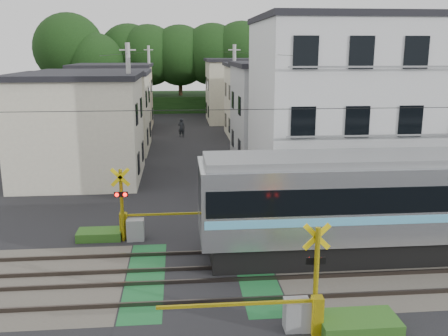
{
  "coord_description": "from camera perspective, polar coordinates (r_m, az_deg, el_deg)",
  "views": [
    {
      "loc": [
        -0.65,
        -15.87,
        7.61
      ],
      "look_at": [
        1.26,
        5.0,
        2.63
      ],
      "focal_mm": 40.0,
      "sensor_mm": 36.0,
      "label": 1
    }
  ],
  "objects": [
    {
      "name": "track_bed",
      "position": [
        17.6,
        -2.66,
        -12.15
      ],
      "size": [
        120.0,
        120.0,
        0.14
      ],
      "color": "#47423A",
      "rests_on": "ground"
    },
    {
      "name": "catenary",
      "position": [
        17.68,
        17.02,
        -0.03
      ],
      "size": [
        60.0,
        5.04,
        7.0
      ],
      "color": "#2D2D33",
      "rests_on": "ground"
    },
    {
      "name": "houses_row",
      "position": [
        42.02,
        -4.01,
        7.38
      ],
      "size": [
        22.07,
        31.35,
        6.8
      ],
      "color": "beige",
      "rests_on": "ground"
    },
    {
      "name": "pedestrian",
      "position": [
        44.63,
        -4.89,
        4.6
      ],
      "size": [
        0.7,
        0.55,
        1.68
      ],
      "primitive_type": "imported",
      "rotation": [
        0.0,
        0.0,
        2.88
      ],
      "color": "#212429",
      "rests_on": "ground"
    },
    {
      "name": "crossing_signal_near",
      "position": [
        14.4,
        8.74,
        -15.44
      ],
      "size": [
        4.74,
        0.65,
        3.09
      ],
      "color": "yellow",
      "rests_on": "ground"
    },
    {
      "name": "crossing_signal_far",
      "position": [
        20.8,
        -10.33,
        -6.24
      ],
      "size": [
        4.74,
        0.65,
        3.09
      ],
      "color": "yellow",
      "rests_on": "ground"
    },
    {
      "name": "ground",
      "position": [
        17.61,
        -2.66,
        -12.25
      ],
      "size": [
        120.0,
        120.0,
        0.0
      ],
      "primitive_type": "plane",
      "color": "black"
    },
    {
      "name": "apartment_block",
      "position": [
        27.12,
        14.62,
        6.68
      ],
      "size": [
        10.2,
        8.36,
        9.3
      ],
      "color": "silver",
      "rests_on": "ground"
    },
    {
      "name": "utility_poles",
      "position": [
        39.04,
        -5.86,
        8.11
      ],
      "size": [
        7.9,
        42.0,
        8.0
      ],
      "color": "#A5A5A0",
      "rests_on": "ground"
    },
    {
      "name": "weed_patches",
      "position": [
        17.61,
        3.19,
        -11.61
      ],
      "size": [
        10.25,
        8.8,
        0.4
      ],
      "color": "#2D5E1E",
      "rests_on": "ground"
    },
    {
      "name": "tree_hill",
      "position": [
        63.63,
        -5.91,
        11.67
      ],
      "size": [
        40.0,
        12.96,
        11.93
      ],
      "color": "black",
      "rests_on": "ground"
    }
  ]
}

